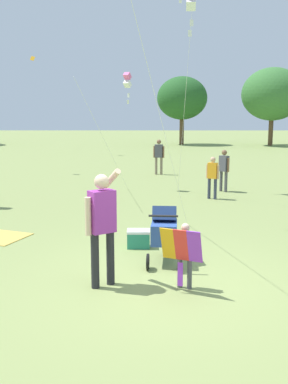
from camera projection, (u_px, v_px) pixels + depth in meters
ground_plane at (160, 283)px, 7.08m from camera, size 120.00×120.00×0.00m
treeline_distant at (217, 94)px, 36.50m from camera, size 41.94×6.26×6.62m
child_with_butterfly_kite at (184, 250)px, 6.73m from camera, size 0.63×0.48×1.01m
person_adult_flyer at (102, 220)px, 6.79m from camera, size 0.53×0.69×1.81m
stroller at (164, 229)px, 7.94m from camera, size 0.58×1.10×1.03m
kite_adult_black at (190, 3)px, 9.86m from camera, size 1.50×3.88×5.34m
kite_orange_delta at (127, 82)px, 15.06m from camera, size 1.41×3.54×3.96m
person_red_shirt at (213, 174)px, 13.80m from camera, size 0.37×0.29×1.30m
person_kid_running at (159, 154)px, 19.23m from camera, size 0.47×0.28×1.49m
person_back_turned at (224, 167)px, 15.08m from camera, size 0.33×0.37×1.41m
cooler_box at (139, 239)px, 8.92m from camera, size 0.45×0.33×0.35m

